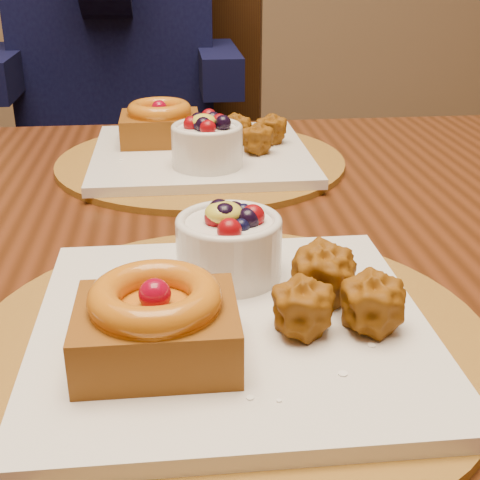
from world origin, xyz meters
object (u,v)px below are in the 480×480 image
Objects in this scene: dining_table at (213,293)px; place_setting_near at (228,313)px; place_setting_far at (199,148)px; chair_far at (154,155)px; diner at (111,0)px.

dining_table is 0.24m from place_setting_near.
dining_table is 0.24m from place_setting_far.
place_setting_near is 0.38× the size of chair_far.
diner is at bearing 99.73° from dining_table.
place_setting_far is 0.44× the size of diner.
diner is (-0.15, 0.69, 0.13)m from place_setting_far.
place_setting_near is 1.00× the size of place_setting_far.
dining_table is 0.95m from diner.
diner reaches higher than place_setting_far.
chair_far is 1.17× the size of diner.
chair_far is at bearing 93.91° from place_setting_near.
place_setting_near is at bearing -71.67° from chair_far.
chair_far is at bearing 22.49° from diner.
place_setting_far is 0.77m from chair_far.
dining_table is 0.96m from chair_far.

